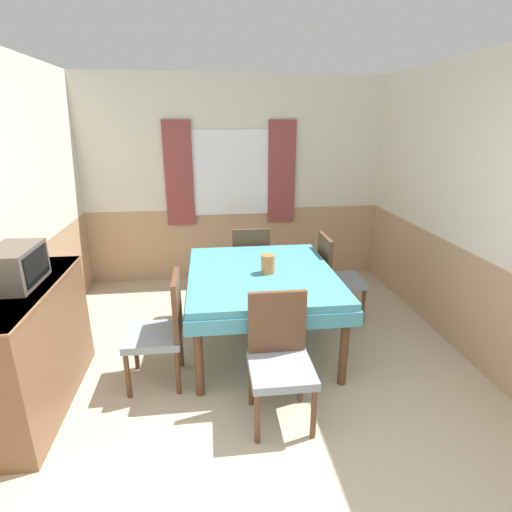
# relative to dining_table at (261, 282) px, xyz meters

# --- Properties ---
(wall_back) EXTENTS (4.23, 0.09, 2.60)m
(wall_back) POSITION_rel_dining_table_xyz_m (-0.10, 1.82, 0.66)
(wall_back) COLOR silver
(wall_back) RESTS_ON ground_plane
(wall_left) EXTENTS (0.05, 4.16, 2.60)m
(wall_left) POSITION_rel_dining_table_xyz_m (-2.04, -0.08, 0.65)
(wall_left) COLOR silver
(wall_left) RESTS_ON ground_plane
(wall_right) EXTENTS (0.05, 4.16, 2.60)m
(wall_right) POSITION_rel_dining_table_xyz_m (1.84, -0.08, 0.65)
(wall_right) COLOR silver
(wall_right) RESTS_ON ground_plane
(dining_table) EXTENTS (1.34, 1.57, 0.75)m
(dining_table) POSITION_rel_dining_table_xyz_m (0.00, 0.00, 0.00)
(dining_table) COLOR teal
(dining_table) RESTS_ON ground_plane
(chair_left_near) EXTENTS (0.44, 0.44, 0.92)m
(chair_left_near) POSITION_rel_dining_table_xyz_m (-0.86, -0.47, -0.16)
(chair_left_near) COLOR brown
(chair_left_near) RESTS_ON ground_plane
(chair_right_far) EXTENTS (0.44, 0.44, 0.92)m
(chair_right_far) POSITION_rel_dining_table_xyz_m (0.86, 0.47, -0.16)
(chair_right_far) COLOR brown
(chair_right_far) RESTS_ON ground_plane
(chair_head_near) EXTENTS (0.44, 0.44, 0.92)m
(chair_head_near) POSITION_rel_dining_table_xyz_m (0.00, -0.98, -0.16)
(chair_head_near) COLOR brown
(chair_head_near) RESTS_ON ground_plane
(chair_head_window) EXTENTS (0.44, 0.44, 0.92)m
(chair_head_window) POSITION_rel_dining_table_xyz_m (0.00, 0.98, -0.16)
(chair_head_window) COLOR brown
(chair_head_window) RESTS_ON ground_plane
(sideboard) EXTENTS (0.46, 1.34, 0.96)m
(sideboard) POSITION_rel_dining_table_xyz_m (-1.77, -0.66, -0.16)
(sideboard) COLOR brown
(sideboard) RESTS_ON ground_plane
(tv) EXTENTS (0.29, 0.47, 0.27)m
(tv) POSITION_rel_dining_table_xyz_m (-1.79, -0.62, 0.45)
(tv) COLOR #51473D
(tv) RESTS_ON sideboard
(vase) EXTENTS (0.12, 0.12, 0.17)m
(vase) POSITION_rel_dining_table_xyz_m (0.05, -0.04, 0.19)
(vase) COLOR #B26B38
(vase) RESTS_ON dining_table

